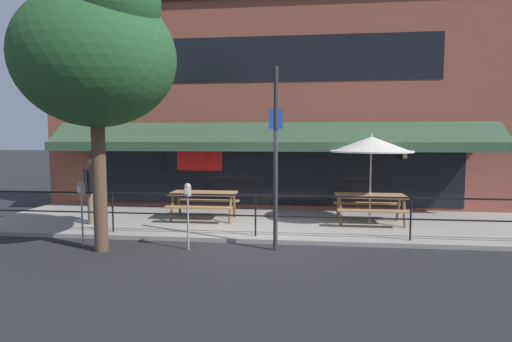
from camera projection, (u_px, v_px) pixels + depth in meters
ground_plane at (254, 244)px, 8.93m from camera, size 120.00×120.00×0.00m
patio_deck at (263, 223)px, 10.91m from camera, size 15.00×4.00×0.10m
restaurant_building at (269, 104)px, 12.82m from camera, size 15.00×1.60×6.90m
patio_railing at (255, 206)px, 9.16m from camera, size 13.84×0.04×0.97m
picnic_table_left at (204, 198)px, 11.03m from camera, size 1.80×1.42×0.76m
picnic_table_centre at (370, 201)px, 10.54m from camera, size 1.80×1.42×0.76m
patio_umbrella_centre at (371, 145)px, 10.44m from camera, size 2.14×2.14×2.38m
pedestrian_walking at (93, 187)px, 10.52m from camera, size 0.32×0.61×1.71m
parking_meter_near at (81, 194)px, 8.67m from camera, size 0.15×0.16×1.42m
parking_meter_far at (188, 196)px, 8.37m from camera, size 0.15×0.16×1.42m
street_sign_pole at (276, 157)px, 8.26m from camera, size 0.28×0.09×3.82m
street_tree_curbside at (98, 49)px, 7.97m from camera, size 3.26×2.94×5.85m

